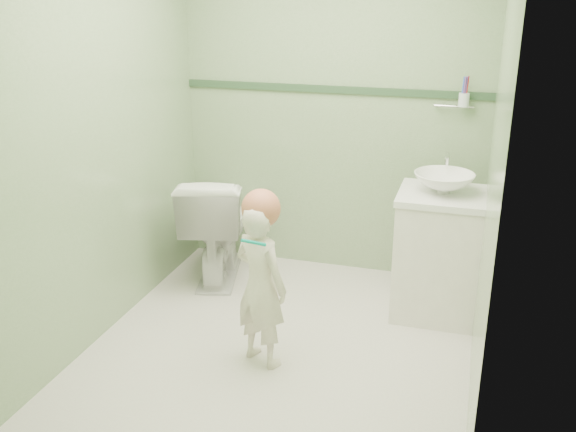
% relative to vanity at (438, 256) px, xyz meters
% --- Properties ---
extents(ground, '(2.50, 2.50, 0.00)m').
position_rel_vanity_xyz_m(ground, '(-0.84, -0.70, -0.40)').
color(ground, beige).
rests_on(ground, ground).
extents(room_shell, '(2.50, 2.54, 2.40)m').
position_rel_vanity_xyz_m(room_shell, '(-0.84, -0.70, 0.80)').
color(room_shell, '#8BAD7B').
rests_on(room_shell, ground).
extents(trim_stripe, '(2.20, 0.02, 0.05)m').
position_rel_vanity_xyz_m(trim_stripe, '(-0.84, 0.54, 0.95)').
color(trim_stripe, '#2E4C31').
rests_on(trim_stripe, room_shell).
extents(vanity, '(0.52, 0.50, 0.80)m').
position_rel_vanity_xyz_m(vanity, '(0.00, 0.00, 0.00)').
color(vanity, white).
rests_on(vanity, ground).
extents(counter, '(0.54, 0.52, 0.04)m').
position_rel_vanity_xyz_m(counter, '(0.00, 0.00, 0.41)').
color(counter, white).
rests_on(counter, vanity).
extents(basin, '(0.37, 0.37, 0.13)m').
position_rel_vanity_xyz_m(basin, '(0.00, 0.00, 0.49)').
color(basin, white).
rests_on(basin, counter).
extents(faucet, '(0.03, 0.13, 0.18)m').
position_rel_vanity_xyz_m(faucet, '(0.00, 0.19, 0.57)').
color(faucet, silver).
rests_on(faucet, counter).
extents(cup_holder, '(0.26, 0.07, 0.21)m').
position_rel_vanity_xyz_m(cup_holder, '(0.05, 0.48, 0.93)').
color(cup_holder, silver).
rests_on(cup_holder, room_shell).
extents(toilet, '(0.63, 0.87, 0.80)m').
position_rel_vanity_xyz_m(toilet, '(-1.58, 0.10, -0.00)').
color(toilet, white).
rests_on(toilet, ground).
extents(toddler, '(0.41, 0.35, 0.96)m').
position_rel_vanity_xyz_m(toddler, '(-0.90, -0.88, 0.08)').
color(toddler, beige).
rests_on(toddler, ground).
extents(hair_cap, '(0.21, 0.21, 0.21)m').
position_rel_vanity_xyz_m(hair_cap, '(-0.90, -0.85, 0.52)').
color(hair_cap, '#C36D4E').
rests_on(hair_cap, toddler).
extents(teal_toothbrush, '(0.12, 0.14, 0.08)m').
position_rel_vanity_xyz_m(teal_toothbrush, '(-0.88, -1.02, 0.40)').
color(teal_toothbrush, '#049A8C').
rests_on(teal_toothbrush, toddler).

